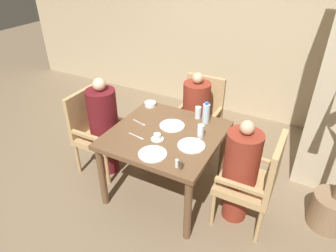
{
  "coord_description": "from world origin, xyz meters",
  "views": [
    {
      "loc": [
        1.18,
        -2.19,
        2.35
      ],
      "look_at": [
        0.0,
        0.05,
        0.8
      ],
      "focal_mm": 32.0,
      "sensor_mm": 36.0,
      "label": 1
    }
  ],
  "objects_px": {
    "plate_dessert_center": "(191,145)",
    "glass_tall_near": "(198,113)",
    "teacup_with_saucer": "(157,137)",
    "chair_far_side": "(200,113)",
    "diner_in_right_chair": "(240,171)",
    "plate_main_left": "(172,126)",
    "water_bottle": "(206,113)",
    "plate_main_right": "(153,154)",
    "bowl_small": "(150,104)",
    "diner_in_left_chair": "(104,126)",
    "glass_tall_mid": "(201,131)",
    "diner_in_far_chair": "(196,115)",
    "chair_left_side": "(95,129)",
    "chair_right_side": "(255,179)"
  },
  "relations": [
    {
      "from": "plate_dessert_center",
      "to": "glass_tall_near",
      "type": "distance_m",
      "value": 0.53
    },
    {
      "from": "teacup_with_saucer",
      "to": "chair_far_side",
      "type": "bearing_deg",
      "value": 89.16
    },
    {
      "from": "glass_tall_near",
      "to": "diner_in_right_chair",
      "type": "bearing_deg",
      "value": -34.56
    },
    {
      "from": "plate_main_left",
      "to": "water_bottle",
      "type": "distance_m",
      "value": 0.37
    },
    {
      "from": "plate_main_right",
      "to": "teacup_with_saucer",
      "type": "distance_m",
      "value": 0.24
    },
    {
      "from": "water_bottle",
      "to": "diner_in_right_chair",
      "type": "bearing_deg",
      "value": -36.46
    },
    {
      "from": "chair_far_side",
      "to": "glass_tall_near",
      "type": "xyz_separation_m",
      "value": [
        0.17,
        -0.5,
        0.29
      ]
    },
    {
      "from": "teacup_with_saucer",
      "to": "glass_tall_near",
      "type": "height_order",
      "value": "glass_tall_near"
    },
    {
      "from": "water_bottle",
      "to": "plate_main_left",
      "type": "bearing_deg",
      "value": -140.18
    },
    {
      "from": "bowl_small",
      "to": "glass_tall_near",
      "type": "xyz_separation_m",
      "value": [
        0.59,
        -0.01,
        0.04
      ]
    },
    {
      "from": "plate_dessert_center",
      "to": "teacup_with_saucer",
      "type": "xyz_separation_m",
      "value": [
        -0.33,
        -0.05,
        0.02
      ]
    },
    {
      "from": "diner_in_left_chair",
      "to": "plate_dessert_center",
      "type": "distance_m",
      "value": 1.11
    },
    {
      "from": "chair_far_side",
      "to": "water_bottle",
      "type": "relative_size",
      "value": 4.13
    },
    {
      "from": "teacup_with_saucer",
      "to": "diner_in_right_chair",
      "type": "bearing_deg",
      "value": 9.86
    },
    {
      "from": "bowl_small",
      "to": "chair_far_side",
      "type": "bearing_deg",
      "value": 48.94
    },
    {
      "from": "bowl_small",
      "to": "glass_tall_mid",
      "type": "relative_size",
      "value": 1.01
    },
    {
      "from": "teacup_with_saucer",
      "to": "water_bottle",
      "type": "height_order",
      "value": "water_bottle"
    },
    {
      "from": "diner_in_far_chair",
      "to": "plate_main_left",
      "type": "xyz_separation_m",
      "value": [
        -0.0,
        -0.63,
        0.18
      ]
    },
    {
      "from": "chair_left_side",
      "to": "bowl_small",
      "type": "bearing_deg",
      "value": 40.85
    },
    {
      "from": "plate_main_left",
      "to": "glass_tall_near",
      "type": "relative_size",
      "value": 1.98
    },
    {
      "from": "plate_main_left",
      "to": "bowl_small",
      "type": "relative_size",
      "value": 1.96
    },
    {
      "from": "plate_main_left",
      "to": "water_bottle",
      "type": "height_order",
      "value": "water_bottle"
    },
    {
      "from": "chair_right_side",
      "to": "glass_tall_near",
      "type": "xyz_separation_m",
      "value": [
        -0.76,
        0.42,
        0.29
      ]
    },
    {
      "from": "chair_right_side",
      "to": "teacup_with_saucer",
      "type": "height_order",
      "value": "chair_right_side"
    },
    {
      "from": "glass_tall_near",
      "to": "chair_right_side",
      "type": "bearing_deg",
      "value": -29.15
    },
    {
      "from": "teacup_with_saucer",
      "to": "bowl_small",
      "type": "bearing_deg",
      "value": 126.16
    },
    {
      "from": "plate_main_left",
      "to": "plate_main_right",
      "type": "height_order",
      "value": "same"
    },
    {
      "from": "chair_far_side",
      "to": "glass_tall_mid",
      "type": "relative_size",
      "value": 7.44
    },
    {
      "from": "water_bottle",
      "to": "glass_tall_near",
      "type": "xyz_separation_m",
      "value": [
        -0.11,
        0.05,
        -0.04
      ]
    },
    {
      "from": "chair_left_side",
      "to": "glass_tall_mid",
      "type": "height_order",
      "value": "chair_left_side"
    },
    {
      "from": "diner_in_right_chair",
      "to": "glass_tall_near",
      "type": "relative_size",
      "value": 8.43
    },
    {
      "from": "bowl_small",
      "to": "chair_right_side",
      "type": "bearing_deg",
      "value": -17.54
    },
    {
      "from": "diner_in_right_chair",
      "to": "glass_tall_near",
      "type": "distance_m",
      "value": 0.78
    },
    {
      "from": "bowl_small",
      "to": "water_bottle",
      "type": "bearing_deg",
      "value": -4.41
    },
    {
      "from": "diner_in_left_chair",
      "to": "plate_dessert_center",
      "type": "bearing_deg",
      "value": -4.58
    },
    {
      "from": "chair_right_side",
      "to": "teacup_with_saucer",
      "type": "xyz_separation_m",
      "value": [
        -0.94,
        -0.14,
        0.25
      ]
    },
    {
      "from": "diner_in_left_chair",
      "to": "glass_tall_mid",
      "type": "bearing_deg",
      "value": 4.97
    },
    {
      "from": "diner_in_left_chair",
      "to": "chair_far_side",
      "type": "height_order",
      "value": "diner_in_left_chair"
    },
    {
      "from": "plate_dessert_center",
      "to": "diner_in_far_chair",
      "type": "bearing_deg",
      "value": 110.24
    },
    {
      "from": "chair_left_side",
      "to": "bowl_small",
      "type": "distance_m",
      "value": 0.7
    },
    {
      "from": "chair_left_side",
      "to": "water_bottle",
      "type": "relative_size",
      "value": 4.13
    },
    {
      "from": "chair_left_side",
      "to": "chair_far_side",
      "type": "height_order",
      "value": "same"
    },
    {
      "from": "glass_tall_near",
      "to": "glass_tall_mid",
      "type": "height_order",
      "value": "same"
    },
    {
      "from": "chair_right_side",
      "to": "glass_tall_mid",
      "type": "height_order",
      "value": "chair_right_side"
    },
    {
      "from": "chair_far_side",
      "to": "teacup_with_saucer",
      "type": "bearing_deg",
      "value": -90.84
    },
    {
      "from": "diner_in_right_chair",
      "to": "plate_dessert_center",
      "type": "distance_m",
      "value": 0.51
    },
    {
      "from": "chair_right_side",
      "to": "bowl_small",
      "type": "height_order",
      "value": "chair_right_side"
    },
    {
      "from": "plate_main_left",
      "to": "bowl_small",
      "type": "xyz_separation_m",
      "value": [
        -0.43,
        0.28,
        0.02
      ]
    },
    {
      "from": "chair_right_side",
      "to": "plate_main_right",
      "type": "relative_size",
      "value": 3.76
    },
    {
      "from": "water_bottle",
      "to": "glass_tall_mid",
      "type": "bearing_deg",
      "value": -78.24
    }
  ]
}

